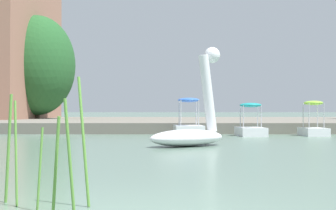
{
  "coord_description": "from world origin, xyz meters",
  "views": [
    {
      "loc": [
        0.64,
        -5.97,
        1.12
      ],
      "look_at": [
        0.72,
        15.82,
        1.32
      ],
      "focal_mm": 61.64,
      "sensor_mm": 36.0,
      "label": 1
    }
  ],
  "objects_px": {
    "pedal_boat_teal": "(249,127)",
    "tree_willow_overhanging": "(35,65)",
    "pedal_boat_lime": "(311,125)",
    "swan_boat": "(189,127)",
    "pedal_boat_blue": "(187,125)"
  },
  "relations": [
    {
      "from": "pedal_boat_teal",
      "to": "tree_willow_overhanging",
      "type": "xyz_separation_m",
      "value": [
        -13.08,
        16.16,
        3.97
      ]
    },
    {
      "from": "pedal_boat_lime",
      "to": "tree_willow_overhanging",
      "type": "xyz_separation_m",
      "value": [
        -15.87,
        16.06,
        3.89
      ]
    },
    {
      "from": "swan_boat",
      "to": "pedal_boat_blue",
      "type": "relative_size",
      "value": 1.4
    },
    {
      "from": "swan_boat",
      "to": "tree_willow_overhanging",
      "type": "distance_m",
      "value": 25.75
    },
    {
      "from": "pedal_boat_lime",
      "to": "pedal_boat_blue",
      "type": "relative_size",
      "value": 0.82
    },
    {
      "from": "pedal_boat_blue",
      "to": "pedal_boat_teal",
      "type": "bearing_deg",
      "value": -3.86
    },
    {
      "from": "pedal_boat_teal",
      "to": "pedal_boat_blue",
      "type": "xyz_separation_m",
      "value": [
        -2.72,
        0.18,
        0.07
      ]
    },
    {
      "from": "tree_willow_overhanging",
      "to": "pedal_boat_lime",
      "type": "bearing_deg",
      "value": -45.34
    },
    {
      "from": "swan_boat",
      "to": "pedal_boat_lime",
      "type": "height_order",
      "value": "swan_boat"
    },
    {
      "from": "pedal_boat_lime",
      "to": "pedal_boat_teal",
      "type": "height_order",
      "value": "pedal_boat_lime"
    },
    {
      "from": "pedal_boat_teal",
      "to": "pedal_boat_lime",
      "type": "bearing_deg",
      "value": 2.09
    },
    {
      "from": "pedal_boat_lime",
      "to": "pedal_boat_teal",
      "type": "bearing_deg",
      "value": -177.91
    },
    {
      "from": "tree_willow_overhanging",
      "to": "swan_boat",
      "type": "bearing_deg",
      "value": -66.43
    },
    {
      "from": "pedal_boat_lime",
      "to": "pedal_boat_blue",
      "type": "distance_m",
      "value": 5.51
    },
    {
      "from": "pedal_boat_teal",
      "to": "swan_boat",
      "type": "bearing_deg",
      "value": -111.95
    }
  ]
}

